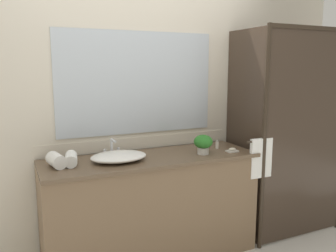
# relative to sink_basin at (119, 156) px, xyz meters

# --- Properties ---
(wall_back_with_mirror) EXTENTS (4.40, 0.06, 2.60)m
(wall_back_with_mirror) POSITION_rel_sink_basin_xyz_m (0.29, 0.35, 0.37)
(wall_back_with_mirror) COLOR beige
(wall_back_with_mirror) RESTS_ON ground_plane
(vanity_cabinet) EXTENTS (1.80, 0.58, 0.90)m
(vanity_cabinet) POSITION_rel_sink_basin_xyz_m (0.29, 0.02, -0.48)
(vanity_cabinet) COLOR brown
(vanity_cabinet) RESTS_ON ground_plane
(shower_enclosure) EXTENTS (1.20, 0.59, 2.00)m
(shower_enclosure) POSITION_rel_sink_basin_xyz_m (1.56, -0.18, 0.08)
(shower_enclosure) COLOR #2D2319
(shower_enclosure) RESTS_ON ground_plane
(sink_basin) EXTENTS (0.45, 0.34, 0.07)m
(sink_basin) POSITION_rel_sink_basin_xyz_m (0.00, 0.00, 0.00)
(sink_basin) COLOR white
(sink_basin) RESTS_ON vanity_cabinet
(faucet) EXTENTS (0.17, 0.14, 0.15)m
(faucet) POSITION_rel_sink_basin_xyz_m (0.00, 0.19, 0.01)
(faucet) COLOR silver
(faucet) RESTS_ON vanity_cabinet
(potted_plant) EXTENTS (0.16, 0.16, 0.17)m
(potted_plant) POSITION_rel_sink_basin_xyz_m (0.72, -0.09, 0.06)
(potted_plant) COLOR beige
(potted_plant) RESTS_ON vanity_cabinet
(soap_dish) EXTENTS (0.10, 0.07, 0.04)m
(soap_dish) POSITION_rel_sink_basin_xyz_m (1.00, -0.13, -0.02)
(soap_dish) COLOR silver
(soap_dish) RESTS_ON vanity_cabinet
(amenity_bottle_lotion) EXTENTS (0.03, 0.03, 0.09)m
(amenity_bottle_lotion) POSITION_rel_sink_basin_xyz_m (0.93, 0.17, 0.01)
(amenity_bottle_lotion) COLOR #4C7056
(amenity_bottle_lotion) RESTS_ON vanity_cabinet
(amenity_bottle_shampoo) EXTENTS (0.03, 0.03, 0.08)m
(amenity_bottle_shampoo) POSITION_rel_sink_basin_xyz_m (0.94, 0.03, 0.00)
(amenity_bottle_shampoo) COLOR silver
(amenity_bottle_shampoo) RESTS_ON vanity_cabinet
(rolled_towel_near_edge) EXTENTS (0.14, 0.21, 0.11)m
(rolled_towel_near_edge) POSITION_rel_sink_basin_xyz_m (-0.47, 0.02, 0.02)
(rolled_towel_near_edge) COLOR white
(rolled_towel_near_edge) RESTS_ON vanity_cabinet
(rolled_towel_middle) EXTENTS (0.13, 0.23, 0.09)m
(rolled_towel_middle) POSITION_rel_sink_basin_xyz_m (-0.36, 0.04, 0.01)
(rolled_towel_middle) COLOR white
(rolled_towel_middle) RESTS_ON vanity_cabinet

